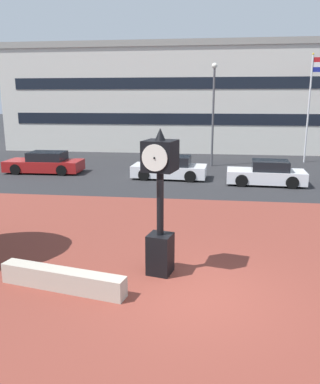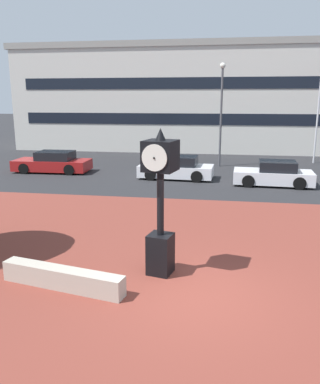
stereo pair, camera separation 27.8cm
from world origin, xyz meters
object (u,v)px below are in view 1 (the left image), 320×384
Objects in this scene: car_street_distant at (267,174)px; civic_building at (171,98)px; street_lamp_post at (213,104)px; street_clock at (160,201)px; car_street_mid at (45,163)px; car_street_far at (170,168)px; flagpole_primary at (312,98)px.

civic_building is at bearing 25.21° from car_street_distant.
civic_building is (-6.71, 16.60, 3.89)m from car_street_distant.
car_street_distant is 7.10m from street_lamp_post.
street_clock reaches higher than car_street_distant.
car_street_mid and car_street_distant have the same top height.
car_street_distant is 18.32m from civic_building.
car_street_far is 0.57× the size of flagpole_primary.
flagpole_primary reaches higher than street_lamp_post.
car_street_mid is at bearing 87.05° from car_street_far.
car_street_mid is 0.16× the size of civic_building.
car_street_mid is at bearing -159.84° from street_lamp_post.
street_lamp_post is at bearing 30.79° from car_street_distant.
car_street_far is at bearing -84.48° from civic_building.
civic_building is (-2.52, 27.97, 2.51)m from street_clock.
car_street_mid is 1.12× the size of car_street_distant.
street_clock is 17.04m from street_lamp_post.
street_clock is at bearing -172.21° from car_street_far.
street_clock is 0.91× the size of car_street_distant.
street_lamp_post is (3.85, -11.11, -0.40)m from civic_building.
street_clock reaches higher than car_street_mid.
street_clock is 0.13× the size of civic_building.
flagpole_primary is at bearing 19.79° from street_lamp_post.
street_clock reaches higher than car_street_far.
civic_building is at bearing 140.63° from flagpole_primary.
flagpole_primary is 13.70m from civic_building.
car_street_far is 5.28m from car_street_distant.
car_street_mid is 0.62× the size of flagpole_primary.
civic_building is (-1.51, 15.65, 3.89)m from car_street_far.
flagpole_primary is (9.08, 6.97, 3.86)m from car_street_far.
car_street_far is at bearing -117.20° from street_lamp_post.
civic_building is 4.30× the size of street_lamp_post.
street_clock is at bearing 162.95° from car_street_distant.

